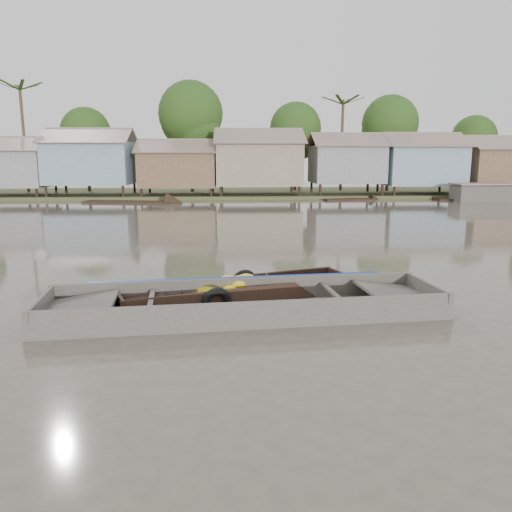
{
  "coord_description": "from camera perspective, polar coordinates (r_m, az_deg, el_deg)",
  "views": [
    {
      "loc": [
        0.16,
        -10.45,
        3.13
      ],
      "look_at": [
        0.79,
        1.32,
        0.8
      ],
      "focal_mm": 35.0,
      "sensor_mm": 36.0,
      "label": 1
    }
  ],
  "objects": [
    {
      "name": "ground",
      "position": [
        10.91,
        -3.81,
        -5.51
      ],
      "size": [
        120.0,
        120.0,
        0.0
      ],
      "primitive_type": "plane",
      "color": "#4E453C",
      "rests_on": "ground"
    },
    {
      "name": "banana_boat",
      "position": [
        11.32,
        -2.24,
        -4.1
      ],
      "size": [
        5.55,
        3.1,
        0.74
      ],
      "rotation": [
        0.0,
        0.0,
        0.35
      ],
      "color": "black",
      "rests_on": "ground"
    },
    {
      "name": "viewer_boat",
      "position": [
        10.29,
        -1.22,
        -6.12
      ],
      "size": [
        8.21,
        2.87,
        0.65
      ],
      "rotation": [
        0.0,
        0.0,
        0.1
      ],
      "color": "#3D3934",
      "rests_on": "ground"
    },
    {
      "name": "distant_boats",
      "position": [
        37.34,
        18.91,
        6.14
      ],
      "size": [
        49.8,
        16.07,
        1.38
      ],
      "color": "black",
      "rests_on": "ground"
    },
    {
      "name": "riverbank",
      "position": [
        42.41,
        0.82,
        11.12
      ],
      "size": [
        120.0,
        12.47,
        10.22
      ],
      "color": "#384723",
      "rests_on": "ground"
    }
  ]
}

